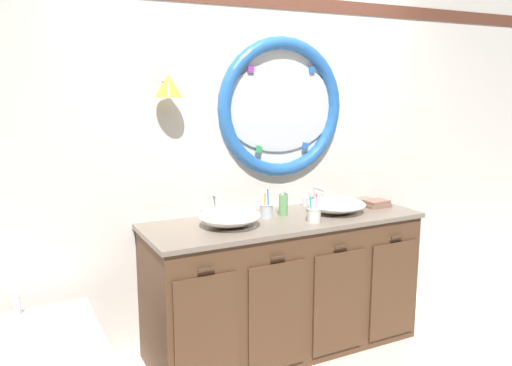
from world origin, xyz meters
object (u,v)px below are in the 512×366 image
object	(u,v)px
soap_dispenser	(283,204)
sink_basin_right	(337,205)
toothbrush_holder_right	(314,214)
folded_hand_towel	(376,204)
toothbrush_holder_left	(266,210)
sink_basin_left	(230,216)

from	to	relation	value
soap_dispenser	sink_basin_right	bearing A→B (deg)	-14.76
sink_basin_right	toothbrush_holder_right	distance (m)	0.31
sink_basin_right	folded_hand_towel	size ratio (longest dim) A/B	2.22
toothbrush_holder_left	toothbrush_holder_right	bearing A→B (deg)	-46.08
sink_basin_left	folded_hand_towel	distance (m)	1.16
sink_basin_left	toothbrush_holder_right	distance (m)	0.54
sink_basin_left	sink_basin_right	xyz separation A→B (m)	(0.80, 0.00, -0.01)
sink_basin_right	folded_hand_towel	xyz separation A→B (m)	(0.35, 0.00, -0.03)
toothbrush_holder_right	soap_dispenser	world-z (taller)	toothbrush_holder_right
sink_basin_right	soap_dispenser	distance (m)	0.38
soap_dispenser	toothbrush_holder_left	bearing A→B (deg)	-175.14
toothbrush_holder_left	soap_dispenser	bearing A→B (deg)	4.86
toothbrush_holder_left	folded_hand_towel	bearing A→B (deg)	-5.38
toothbrush_holder_left	folded_hand_towel	xyz separation A→B (m)	(0.85, -0.08, -0.03)
folded_hand_towel	toothbrush_holder_left	bearing A→B (deg)	174.62
sink_basin_right	toothbrush_holder_right	world-z (taller)	toothbrush_holder_right
toothbrush_holder_right	folded_hand_towel	bearing A→B (deg)	13.36
sink_basin_left	soap_dispenser	world-z (taller)	soap_dispenser
sink_basin_left	sink_basin_right	distance (m)	0.80
sink_basin_right	soap_dispenser	world-z (taller)	soap_dispenser
toothbrush_holder_left	folded_hand_towel	size ratio (longest dim) A/B	1.21
toothbrush_holder_left	soap_dispenser	xyz separation A→B (m)	(0.13, 0.01, 0.02)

